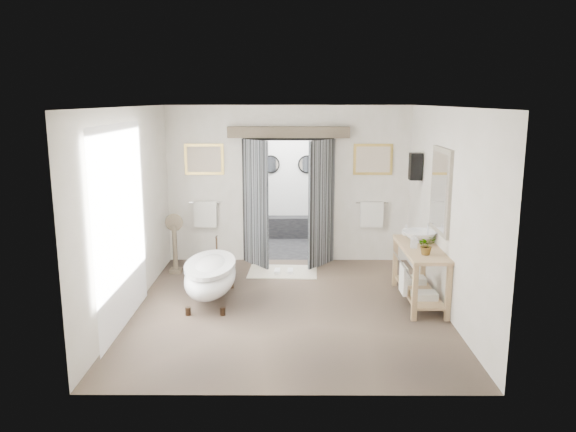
# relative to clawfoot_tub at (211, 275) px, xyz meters

# --- Properties ---
(ground_plane) EXTENTS (5.00, 5.00, 0.00)m
(ground_plane) POSITION_rel_clawfoot_tub_xyz_m (1.17, -0.28, -0.40)
(ground_plane) COLOR brown
(room_shell) EXTENTS (4.52, 5.02, 2.91)m
(room_shell) POSITION_rel_clawfoot_tub_xyz_m (1.13, -0.40, 1.46)
(room_shell) COLOR silver
(room_shell) RESTS_ON ground_plane
(shower_room) EXTENTS (2.22, 2.01, 2.51)m
(shower_room) POSITION_rel_clawfoot_tub_xyz_m (1.17, 3.71, 0.51)
(shower_room) COLOR black
(shower_room) RESTS_ON ground_plane
(back_wall_dressing) EXTENTS (3.82, 0.73, 2.52)m
(back_wall_dressing) POSITION_rel_clawfoot_tub_xyz_m (1.17, 2.03, 1.16)
(back_wall_dressing) COLOR black
(back_wall_dressing) RESTS_ON ground_plane
(clawfoot_tub) EXTENTS (0.75, 1.67, 0.82)m
(clawfoot_tub) POSITION_rel_clawfoot_tub_xyz_m (0.00, 0.00, 0.00)
(clawfoot_tub) COLOR #37271A
(clawfoot_tub) RESTS_ON ground_plane
(vanity) EXTENTS (0.57, 1.60, 0.85)m
(vanity) POSITION_rel_clawfoot_tub_xyz_m (3.12, -0.04, 0.11)
(vanity) COLOR tan
(vanity) RESTS_ON ground_plane
(pedestal_mirror) EXTENTS (0.31, 0.20, 1.06)m
(pedestal_mirror) POSITION_rel_clawfoot_tub_xyz_m (-0.82, 1.41, 0.06)
(pedestal_mirror) COLOR brown
(pedestal_mirror) RESTS_ON ground_plane
(rug) EXTENTS (1.24, 0.86, 0.01)m
(rug) POSITION_rel_clawfoot_tub_xyz_m (1.07, 1.44, -0.39)
(rug) COLOR beige
(rug) RESTS_ON ground_plane
(slippers) EXTENTS (0.33, 0.25, 0.05)m
(slippers) POSITION_rel_clawfoot_tub_xyz_m (1.09, 1.38, -0.36)
(slippers) COLOR white
(slippers) RESTS_ON rug
(basin) EXTENTS (0.66, 0.66, 0.18)m
(basin) POSITION_rel_clawfoot_tub_xyz_m (3.18, 0.26, 0.54)
(basin) COLOR white
(basin) RESTS_ON vanity
(plant) EXTENTS (0.31, 0.28, 0.28)m
(plant) POSITION_rel_clawfoot_tub_xyz_m (3.13, -0.42, 0.59)
(plant) COLOR gray
(plant) RESTS_ON vanity
(soap_bottle_a) EXTENTS (0.11, 0.11, 0.21)m
(soap_bottle_a) POSITION_rel_clawfoot_tub_xyz_m (3.03, -0.06, 0.56)
(soap_bottle_a) COLOR gray
(soap_bottle_a) RESTS_ON vanity
(soap_bottle_b) EXTENTS (0.18, 0.18, 0.18)m
(soap_bottle_b) POSITION_rel_clawfoot_tub_xyz_m (3.07, 0.70, 0.54)
(soap_bottle_b) COLOR gray
(soap_bottle_b) RESTS_ON vanity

